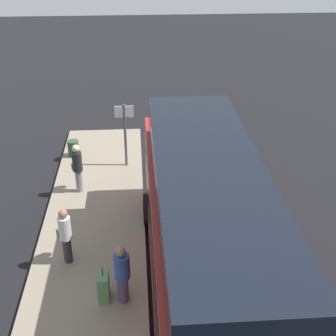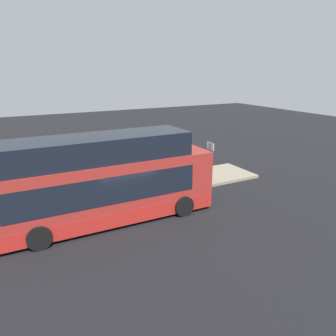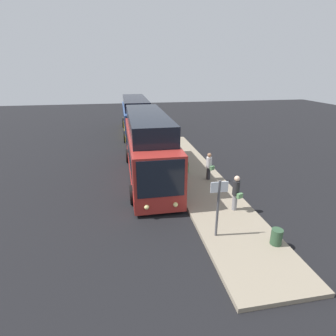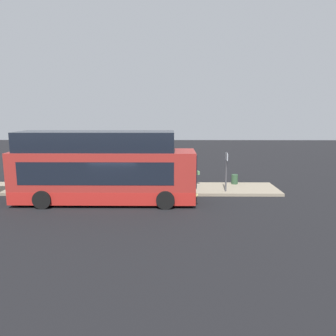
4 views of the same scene
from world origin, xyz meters
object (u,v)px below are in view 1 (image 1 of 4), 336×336
at_px(suitcase, 104,287).
at_px(trash_bin, 73,148).
at_px(passenger_waiting, 65,233).
at_px(sign_post, 125,128).
at_px(passenger_boarding, 122,273).
at_px(bus_lead, 204,243).
at_px(passenger_with_bags, 77,166).

distance_m(suitcase, trash_bin, 8.32).
relative_size(suitcase, trash_bin, 1.49).
xyz_separation_m(passenger_waiting, suitcase, (-1.53, -1.07, -0.56)).
bearing_deg(sign_post, trash_bin, 65.68).
distance_m(passenger_boarding, passenger_waiting, 2.26).
bearing_deg(trash_bin, suitcase, -168.81).
relative_size(bus_lead, sign_post, 4.18).
bearing_deg(passenger_waiting, sign_post, 44.43).
relative_size(bus_lead, passenger_waiting, 6.07).
bearing_deg(passenger_boarding, suitcase, -48.19).
bearing_deg(passenger_boarding, trash_bin, -110.80).
xyz_separation_m(passenger_boarding, passenger_with_bags, (5.47, 1.60, 0.11)).
bearing_deg(trash_bin, sign_post, -114.32).
height_order(suitcase, sign_post, sign_post).
height_order(passenger_with_bags, sign_post, sign_post).
xyz_separation_m(passenger_with_bags, sign_post, (1.85, -1.62, 0.58)).
bearing_deg(passenger_waiting, passenger_boarding, -76.65).
height_order(passenger_boarding, suitcase, passenger_boarding).
bearing_deg(passenger_with_bags, passenger_waiting, -111.62).
xyz_separation_m(passenger_boarding, sign_post, (7.32, -0.02, 0.68)).
bearing_deg(passenger_waiting, trash_bin, 64.62).
bearing_deg(sign_post, passenger_boarding, 179.87).
bearing_deg(passenger_with_bags, sign_post, 26.44).
height_order(passenger_boarding, passenger_waiting, passenger_waiting).
relative_size(passenger_boarding, trash_bin, 2.50).
bearing_deg(sign_post, passenger_with_bags, 138.78).
distance_m(suitcase, sign_post, 7.32).
relative_size(bus_lead, trash_bin, 15.83).
xyz_separation_m(sign_post, trash_bin, (0.96, 2.12, -1.23)).
bearing_deg(bus_lead, passenger_with_bags, 33.41).
xyz_separation_m(passenger_boarding, passenger_waiting, (1.64, 1.56, 0.05)).
bearing_deg(suitcase, bus_lead, -91.56).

